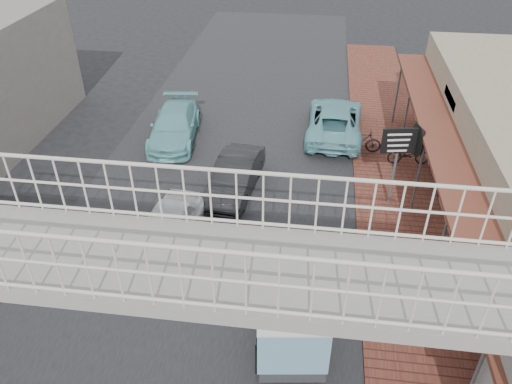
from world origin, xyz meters
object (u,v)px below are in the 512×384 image
(angkot_far, at_px, (174,125))
(angkot_van, at_px, (289,298))
(white_hatchback, at_px, (165,232))
(motorcycle_near, at_px, (409,154))
(angkot_curb, at_px, (335,120))
(arrow_sign, at_px, (422,141))
(street_clock, at_px, (482,287))
(dark_sedan, at_px, (235,176))
(motorcycle_far, at_px, (361,141))

(angkot_far, distance_m, angkot_van, 11.43)
(white_hatchback, bearing_deg, angkot_far, 108.15)
(white_hatchback, distance_m, motorcycle_near, 10.26)
(angkot_curb, xyz_separation_m, arrow_sign, (2.71, -5.04, 1.88))
(motorcycle_near, xyz_separation_m, street_clock, (0.35, -8.93, 1.62))
(angkot_curb, bearing_deg, street_clock, 108.35)
(dark_sedan, relative_size, angkot_curb, 0.78)
(motorcycle_far, bearing_deg, angkot_far, 86.88)
(white_hatchback, distance_m, dark_sedan, 3.87)
(dark_sedan, relative_size, angkot_van, 1.00)
(white_hatchback, xyz_separation_m, angkot_curb, (5.23, 8.49, 0.03))
(angkot_far, height_order, motorcycle_near, angkot_far)
(angkot_van, relative_size, motorcycle_far, 2.42)
(angkot_curb, relative_size, arrow_sign, 1.64)
(angkot_van, height_order, arrow_sign, arrow_sign)
(white_hatchback, relative_size, motorcycle_near, 2.37)
(dark_sedan, bearing_deg, arrow_sign, 5.13)
(angkot_van, distance_m, street_clock, 4.55)
(dark_sedan, height_order, arrow_sign, arrow_sign)
(white_hatchback, xyz_separation_m, dark_sedan, (1.63, 3.52, -0.02))
(motorcycle_far, bearing_deg, arrow_sign, -156.56)
(white_hatchback, xyz_separation_m, motorcycle_far, (6.33, 6.91, -0.09))
(white_hatchback, xyz_separation_m, arrow_sign, (7.94, 3.45, 1.91))
(angkot_van, bearing_deg, motorcycle_far, 69.09)
(white_hatchback, height_order, angkot_van, angkot_van)
(angkot_far, xyz_separation_m, motorcycle_near, (9.83, -0.95, -0.13))
(dark_sedan, xyz_separation_m, angkot_van, (2.45, -6.26, 0.52))
(angkot_far, bearing_deg, white_hatchback, -83.21)
(angkot_van, height_order, motorcycle_far, angkot_van)
(angkot_van, bearing_deg, motorcycle_near, 57.59)
(dark_sedan, xyz_separation_m, motorcycle_near, (6.55, 2.67, -0.11))
(street_clock, bearing_deg, motorcycle_near, 109.13)
(angkot_curb, xyz_separation_m, angkot_far, (-6.89, -1.35, -0.04))
(angkot_curb, height_order, motorcycle_far, angkot_curb)
(street_clock, xyz_separation_m, arrow_sign, (-0.58, 6.19, 0.43))
(angkot_van, distance_m, arrow_sign, 7.43)
(motorcycle_far, xyz_separation_m, street_clock, (2.19, -9.65, 1.57))
(motorcycle_near, relative_size, street_clock, 0.67)
(white_hatchback, height_order, motorcycle_near, white_hatchback)
(motorcycle_near, bearing_deg, dark_sedan, 105.83)
(angkot_far, bearing_deg, angkot_van, -66.13)
(angkot_far, distance_m, motorcycle_far, 7.99)
(angkot_far, distance_m, motorcycle_near, 9.88)
(motorcycle_far, bearing_deg, white_hatchback, 136.02)
(white_hatchback, relative_size, angkot_far, 0.86)
(motorcycle_near, height_order, arrow_sign, arrow_sign)
(angkot_far, distance_m, arrow_sign, 10.46)
(motorcycle_far, bearing_deg, angkot_van, 165.38)
(angkot_far, relative_size, angkot_van, 1.17)
(dark_sedan, relative_size, angkot_far, 0.86)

